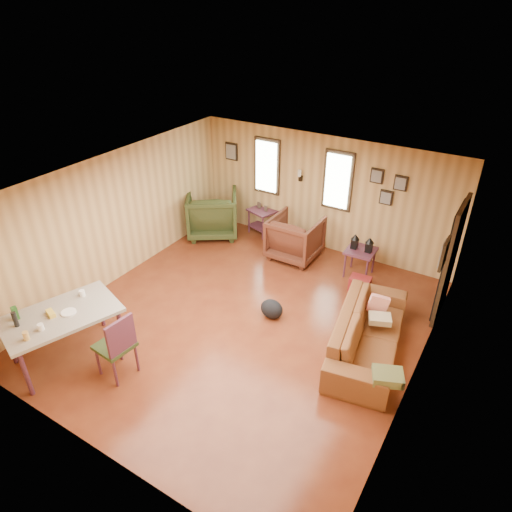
{
  "coord_description": "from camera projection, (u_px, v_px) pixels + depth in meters",
  "views": [
    {
      "loc": [
        3.32,
        -5.02,
        4.82
      ],
      "look_at": [
        0.0,
        0.4,
        1.05
      ],
      "focal_mm": 32.0,
      "sensor_mm": 36.0,
      "label": 1
    }
  ],
  "objects": [
    {
      "name": "room",
      "position": [
        261.0,
        254.0,
        7.14
      ],
      "size": [
        5.54,
        6.04,
        2.44
      ],
      "color": "brown",
      "rests_on": "ground"
    },
    {
      "name": "sofa",
      "position": [
        369.0,
        327.0,
        6.79
      ],
      "size": [
        1.05,
        2.38,
        0.9
      ],
      "primitive_type": "imported",
      "rotation": [
        0.0,
        0.0,
        1.74
      ],
      "color": "brown",
      "rests_on": "ground"
    },
    {
      "name": "recliner_brown",
      "position": [
        295.0,
        236.0,
        9.19
      ],
      "size": [
        0.95,
        0.89,
        0.97
      ],
      "primitive_type": "imported",
      "rotation": [
        0.0,
        0.0,
        3.15
      ],
      "color": "#532719",
      "rests_on": "ground"
    },
    {
      "name": "recliner_green",
      "position": [
        212.0,
        212.0,
        10.03
      ],
      "size": [
        1.44,
        1.42,
        1.09
      ],
      "primitive_type": "imported",
      "rotation": [
        0.0,
        0.0,
        -2.55
      ],
      "color": "#303B1A",
      "rests_on": "ground"
    },
    {
      "name": "end_table",
      "position": [
        263.0,
        217.0,
        10.13
      ],
      "size": [
        0.68,
        0.65,
        0.71
      ],
      "rotation": [
        0.0,
        0.0,
        -0.3
      ],
      "color": "#5A283A",
      "rests_on": "ground"
    },
    {
      "name": "side_table",
      "position": [
        361.0,
        249.0,
        8.54
      ],
      "size": [
        0.55,
        0.55,
        0.85
      ],
      "rotation": [
        0.0,
        0.0,
        0.03
      ],
      "color": "#5A283A",
      "rests_on": "ground"
    },
    {
      "name": "cooler",
      "position": [
        360.0,
        284.0,
        8.33
      ],
      "size": [
        0.39,
        0.3,
        0.27
      ],
      "rotation": [
        0.0,
        0.0,
        0.09
      ],
      "color": "maroon",
      "rests_on": "ground"
    },
    {
      "name": "backpack",
      "position": [
        272.0,
        309.0,
        7.62
      ],
      "size": [
        0.47,
        0.41,
        0.34
      ],
      "rotation": [
        0.0,
        0.0,
        0.36
      ],
      "color": "black",
      "rests_on": "ground"
    },
    {
      "name": "sofa_pillows",
      "position": [
        383.0,
        341.0,
        6.44
      ],
      "size": [
        1.0,
        1.67,
        0.35
      ],
      "rotation": [
        0.0,
        0.0,
        0.4
      ],
      "color": "#555C33",
      "rests_on": "sofa"
    },
    {
      "name": "dining_table",
      "position": [
        60.0,
        318.0,
        6.51
      ],
      "size": [
        1.41,
        1.8,
        1.03
      ],
      "rotation": [
        0.0,
        0.0,
        -0.33
      ],
      "color": "#9F9585",
      "rests_on": "ground"
    },
    {
      "name": "dining_chair",
      "position": [
        117.0,
        344.0,
        6.27
      ],
      "size": [
        0.51,
        0.51,
        1.04
      ],
      "rotation": [
        0.0,
        0.0,
        -0.1
      ],
      "color": "#303B1A",
      "rests_on": "ground"
    }
  ]
}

